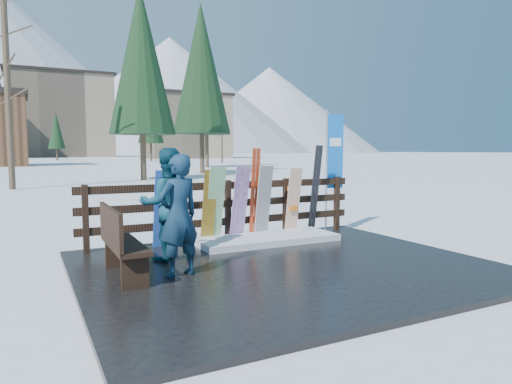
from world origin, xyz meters
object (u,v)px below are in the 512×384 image
snowboard_3 (240,203)px  snowboard_1 (215,205)px  snowboard_5 (293,202)px  snowboard_0 (162,209)px  rental_flag (333,156)px  snowboard_4 (264,202)px  person_back (167,204)px  snowboard_2 (209,207)px  bench (119,240)px  person_front (179,215)px

snowboard_3 → snowboard_1: bearing=180.0°
snowboard_1 → snowboard_5: size_ratio=1.05×
snowboard_3 → snowboard_0: bearing=180.0°
snowboard_3 → rental_flag: rental_flag is taller
snowboard_4 → person_back: 2.36m
snowboard_4 → snowboard_5: bearing=0.0°
snowboard_3 → snowboard_5: snowboard_3 is taller
snowboard_3 → rental_flag: (2.37, 0.27, 0.89)m
snowboard_2 → snowboard_4: size_ratio=0.97×
snowboard_3 → rental_flag: 2.54m
bench → snowboard_3: (2.53, 1.60, 0.20)m
snowboard_5 → person_back: size_ratio=0.79×
snowboard_1 → rental_flag: rental_flag is taller
snowboard_4 → snowboard_2: bearing=180.0°
snowboard_5 → rental_flag: rental_flag is taller
snowboard_5 → person_front: size_ratio=0.82×
snowboard_1 → snowboard_0: bearing=180.0°
snowboard_3 → person_front: size_ratio=0.88×
bench → rental_flag: bearing=20.9°
snowboard_4 → rental_flag: rental_flag is taller
rental_flag → person_front: 4.73m
rental_flag → person_front: bearing=-152.8°
bench → snowboard_4: 3.45m
person_front → rental_flag: bearing=-169.3°
snowboard_0 → snowboard_3: bearing=-0.0°
snowboard_1 → snowboard_4: bearing=0.0°
bench → person_back: 1.18m
snowboard_2 → snowboard_5: 1.82m
snowboard_5 → person_back: bearing=-162.7°
snowboard_0 → person_back: size_ratio=0.80×
snowboard_2 → snowboard_0: bearing=180.0°
bench → snowboard_0: bearing=57.2°
snowboard_1 → snowboard_4: (1.01, 0.00, 0.00)m
bench → person_back: size_ratio=0.85×
person_back → rental_flag: bearing=-157.6°
snowboard_1 → snowboard_3: 0.50m
snowboard_0 → snowboard_5: (2.69, 0.00, -0.01)m
snowboard_5 → rental_flag: size_ratio=0.53×
snowboard_1 → snowboard_3: size_ratio=0.98×
snowboard_0 → snowboard_5: size_ratio=1.02×
snowboard_4 → person_front: (-2.30, -1.86, 0.13)m
snowboard_5 → person_front: person_front is taller
person_back → person_front: bearing=89.2°
snowboard_2 → rental_flag: 3.14m
snowboard_5 → person_front: bearing=-148.0°
snowboard_4 → snowboard_5: size_ratio=1.04×
snowboard_4 → snowboard_5: (0.68, 0.00, -0.03)m
person_back → snowboard_5: bearing=-156.3°
snowboard_0 → snowboard_2: (0.88, 0.00, -0.00)m
snowboard_2 → person_front: size_ratio=0.84×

